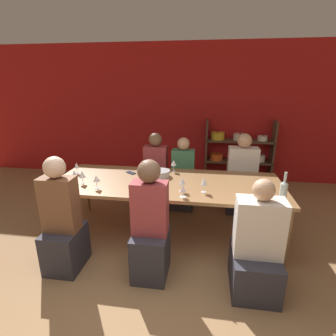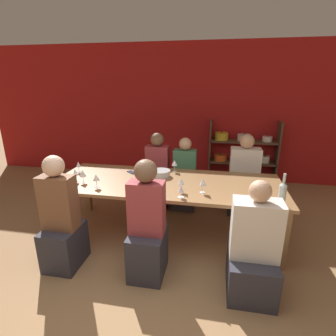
% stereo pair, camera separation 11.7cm
% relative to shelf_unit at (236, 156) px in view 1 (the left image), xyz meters
% --- Properties ---
extents(ground_plane, '(18.00, 18.00, 0.00)m').
position_rel_shelf_unit_xyz_m(ground_plane, '(-1.15, -3.63, -0.55)').
color(ground_plane, '#936D47').
extents(wall_back_red, '(8.80, 0.06, 2.70)m').
position_rel_shelf_unit_xyz_m(wall_back_red, '(-1.15, 0.20, 0.80)').
color(wall_back_red, '#A31919').
rests_on(wall_back_red, ground_plane).
extents(shelf_unit, '(1.32, 0.30, 1.26)m').
position_rel_shelf_unit_xyz_m(shelf_unit, '(0.00, 0.00, 0.00)').
color(shelf_unit, '#4C3828').
rests_on(shelf_unit, ground_plane).
extents(dining_table, '(2.87, 1.10, 0.75)m').
position_rel_shelf_unit_xyz_m(dining_table, '(-1.09, -2.13, 0.14)').
color(dining_table, olive).
rests_on(dining_table, ground_plane).
extents(mixing_bowl, '(0.26, 0.26, 0.08)m').
position_rel_shelf_unit_xyz_m(mixing_bowl, '(-1.20, -1.94, 0.25)').
color(mixing_bowl, '#B7BABC').
rests_on(mixing_bowl, dining_table).
extents(wine_bottle_green, '(0.07, 0.07, 0.35)m').
position_rel_shelf_unit_xyz_m(wine_bottle_green, '(0.18, -2.60, 0.34)').
color(wine_bottle_green, '#B2C6C1').
rests_on(wine_bottle_green, dining_table).
extents(wine_glass_empty_a, '(0.08, 0.08, 0.16)m').
position_rel_shelf_unit_xyz_m(wine_glass_empty_a, '(-1.16, -2.49, 0.32)').
color(wine_glass_empty_a, white).
rests_on(wine_glass_empty_a, dining_table).
extents(wine_glass_red_a, '(0.08, 0.08, 0.17)m').
position_rel_shelf_unit_xyz_m(wine_glass_red_a, '(-1.05, -1.72, 0.33)').
color(wine_glass_red_a, white).
rests_on(wine_glass_red_a, dining_table).
extents(wine_glass_white_a, '(0.08, 0.08, 0.17)m').
position_rel_shelf_unit_xyz_m(wine_glass_white_a, '(-2.11, -2.35, 0.32)').
color(wine_glass_white_a, white).
rests_on(wine_glass_white_a, dining_table).
extents(wine_glass_white_b, '(0.07, 0.07, 0.17)m').
position_rel_shelf_unit_xyz_m(wine_glass_white_b, '(-2.22, -2.34, 0.32)').
color(wine_glass_white_b, white).
rests_on(wine_glass_white_b, dining_table).
extents(wine_glass_red_b, '(0.08, 0.08, 0.16)m').
position_rel_shelf_unit_xyz_m(wine_glass_red_b, '(-1.87, -2.47, 0.32)').
color(wine_glass_red_b, white).
rests_on(wine_glass_red_b, dining_table).
extents(wine_glass_white_c, '(0.07, 0.07, 0.14)m').
position_rel_shelf_unit_xyz_m(wine_glass_white_c, '(-0.84, -2.57, 0.30)').
color(wine_glass_white_c, white).
rests_on(wine_glass_white_c, dining_table).
extents(wine_glass_red_c, '(0.07, 0.07, 0.15)m').
position_rel_shelf_unit_xyz_m(wine_glass_red_c, '(-2.37, -1.99, 0.31)').
color(wine_glass_red_c, white).
rests_on(wine_glass_red_c, dining_table).
extents(wine_glass_white_d, '(0.07, 0.07, 0.17)m').
position_rel_shelf_unit_xyz_m(wine_glass_white_d, '(-0.62, -2.40, 0.33)').
color(wine_glass_white_d, white).
rests_on(wine_glass_white_d, dining_table).
extents(wine_glass_empty_b, '(0.07, 0.07, 0.17)m').
position_rel_shelf_unit_xyz_m(wine_glass_empty_b, '(-0.87, -2.41, 0.32)').
color(wine_glass_empty_b, white).
rests_on(wine_glass_empty_b, dining_table).
extents(cell_phone, '(0.16, 0.15, 0.01)m').
position_rel_shelf_unit_xyz_m(cell_phone, '(-1.63, -1.87, 0.21)').
color(cell_phone, '#1E2338').
rests_on(cell_phone, dining_table).
extents(person_near_a, '(0.44, 0.55, 1.15)m').
position_rel_shelf_unit_xyz_m(person_near_a, '(-0.10, -2.99, -0.13)').
color(person_near_a, '#2D2D38').
rests_on(person_near_a, ground_plane).
extents(person_far_a, '(0.35, 0.44, 1.15)m').
position_rel_shelf_unit_xyz_m(person_far_a, '(-0.96, -1.27, -0.12)').
color(person_far_a, '#2D2D38').
rests_on(person_far_a, ground_plane).
extents(person_near_b, '(0.36, 0.45, 1.26)m').
position_rel_shelf_unit_xyz_m(person_near_b, '(-2.08, -2.95, -0.07)').
color(person_near_b, '#2D2D38').
rests_on(person_near_b, ground_plane).
extents(person_far_b, '(0.44, 0.56, 1.22)m').
position_rel_shelf_unit_xyz_m(person_far_b, '(-0.04, -1.22, -0.10)').
color(person_far_b, '#2D2D38').
rests_on(person_far_b, ground_plane).
extents(person_near_c, '(0.35, 0.44, 1.27)m').
position_rel_shelf_unit_xyz_m(person_near_c, '(-1.13, -2.93, -0.06)').
color(person_near_c, '#2D2D38').
rests_on(person_near_c, ground_plane).
extents(person_far_c, '(0.36, 0.45, 1.21)m').
position_rel_shelf_unit_xyz_m(person_far_c, '(-1.40, -1.28, -0.09)').
color(person_far_c, '#2D2D38').
rests_on(person_far_c, ground_plane).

